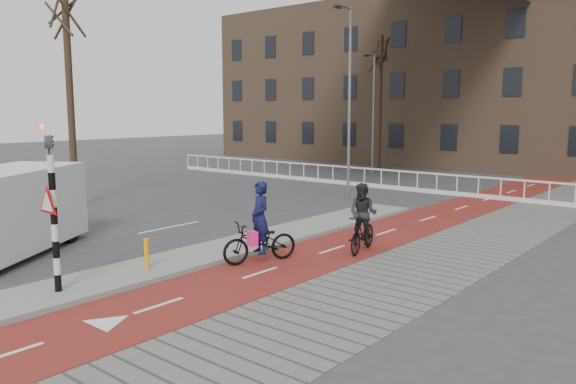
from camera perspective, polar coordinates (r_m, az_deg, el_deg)
The scene contains 14 objects.
ground at distance 13.52m, azimuth -13.45°, elevation -8.70°, with size 120.00×120.00×0.00m, color #38383A.
bike_lane at distance 20.16m, azimuth 12.79°, elevation -3.07°, with size 2.50×60.00×0.01m, color maroon.
sidewalk at distance 19.09m, azimuth 20.29°, elevation -4.02°, with size 3.00×60.00×0.01m, color slate.
curb_island at distance 16.57m, azimuth -3.75°, elevation -5.13°, with size 1.80×16.00×0.12m, color gray.
traffic_signal at distance 12.54m, azimuth -22.83°, elevation -1.11°, with size 0.80×0.80×3.68m.
bollard at distance 13.96m, azimuth -14.17°, elevation -6.09°, with size 0.12×0.12×0.74m, color #EAAA0D.
cyclist_near at distance 14.46m, azimuth -2.86°, elevation -4.44°, with size 1.43×2.16×2.10m.
cyclist_far at distance 15.63m, azimuth 7.61°, elevation -3.22°, with size 0.94×1.85×1.92m.
railing at distance 29.31m, azimuth 7.76°, elevation 1.14°, with size 28.00×0.10×0.99m.
townhouse_row at distance 42.05m, azimuth 21.64°, elevation 13.03°, with size 46.00×10.00×15.90m.
tree_left at distance 24.47m, azimuth -21.27°, elevation 9.21°, with size 0.28×0.28×9.08m, color black.
tree_mid at distance 37.65m, azimuth 9.35°, elevation 8.85°, with size 0.24×0.24×8.72m, color black.
streetlight_near at distance 24.65m, azimuth 6.26°, elevation 8.74°, with size 0.12×0.12×8.25m, color slate.
streetlight_left at distance 35.65m, azimuth 8.67°, elevation 7.78°, with size 0.12×0.12×7.33m, color slate.
Camera 1 is at (10.44, -7.65, 3.89)m, focal length 35.00 mm.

